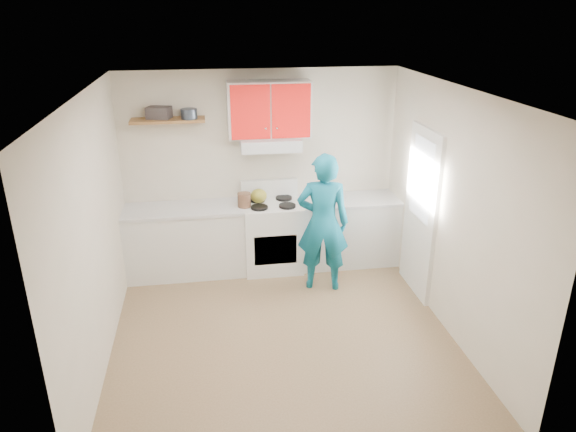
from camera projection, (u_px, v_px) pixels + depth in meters
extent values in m
plane|color=brown|center=(282.00, 333.00, 5.76)|extent=(3.80, 3.80, 0.00)
cube|color=white|center=(281.00, 91.00, 4.79)|extent=(3.60, 3.80, 0.04)
cube|color=beige|center=(261.00, 169.00, 7.01)|extent=(3.60, 0.04, 2.60)
cube|color=beige|center=(323.00, 331.00, 3.53)|extent=(3.60, 0.04, 2.60)
cube|color=beige|center=(95.00, 235.00, 5.01)|extent=(0.04, 3.80, 2.60)
cube|color=beige|center=(451.00, 213.00, 5.53)|extent=(0.04, 3.80, 2.60)
cube|color=white|center=(421.00, 213.00, 6.27)|extent=(0.05, 0.85, 2.05)
cube|color=white|center=(422.00, 179.00, 6.11)|extent=(0.01, 0.55, 0.95)
cube|color=silver|center=(186.00, 241.00, 6.90)|extent=(1.52, 0.60, 0.90)
cube|color=silver|center=(347.00, 231.00, 7.22)|extent=(1.32, 0.60, 0.90)
cube|color=white|center=(272.00, 236.00, 7.04)|extent=(0.76, 0.65, 0.92)
cube|color=silver|center=(270.00, 144.00, 6.68)|extent=(0.76, 0.44, 0.15)
cube|color=red|center=(269.00, 109.00, 6.57)|extent=(1.02, 0.33, 0.70)
cube|color=brown|center=(168.00, 120.00, 6.44)|extent=(0.90, 0.30, 0.04)
cube|color=#3E3638|center=(159.00, 113.00, 6.42)|extent=(0.33, 0.28, 0.14)
cylinder|color=#333D4C|center=(189.00, 114.00, 6.41)|extent=(0.23, 0.23, 0.12)
ellipsoid|color=olive|center=(259.00, 196.00, 6.88)|extent=(0.26, 0.26, 0.18)
cylinder|color=#4B3020|center=(244.00, 201.00, 6.74)|extent=(0.21, 0.21, 0.20)
cube|color=olive|center=(333.00, 202.00, 6.95)|extent=(0.37, 0.31, 0.02)
cube|color=red|center=(384.00, 199.00, 7.09)|extent=(0.31, 0.28, 0.01)
imported|color=#0D617C|center=(323.00, 223.00, 6.39)|extent=(0.71, 0.54, 1.75)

